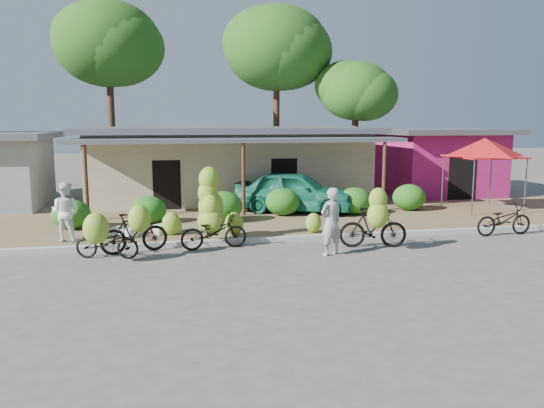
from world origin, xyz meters
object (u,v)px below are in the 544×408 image
at_px(bike_far_left, 105,239).
at_px(sack_near, 167,228).
at_px(bike_left, 135,231).
at_px(bystander, 66,212).
at_px(vendor, 331,222).
at_px(bike_right, 374,223).
at_px(tree_center_right, 273,47).
at_px(tree_near_right, 352,89).
at_px(tree_far_center, 104,42).
at_px(sack_far, 124,232).
at_px(bike_far_right, 504,220).
at_px(teal_van, 295,192).
at_px(red_canopy, 485,147).
at_px(bike_center, 212,217).

xyz_separation_m(bike_far_left, sack_near, (1.63, 2.57, -0.30)).
bearing_deg(bike_left, bystander, 36.78).
height_order(bike_left, vendor, vendor).
height_order(bike_right, bystander, bystander).
distance_m(tree_center_right, bike_left, 18.23).
bearing_deg(tree_near_right, bystander, -138.15).
relative_size(vendor, bystander, 1.06).
xyz_separation_m(tree_far_center, tree_center_right, (9.00, 0.50, 0.09)).
xyz_separation_m(tree_center_right, sack_far, (-7.47, -13.48, -7.48)).
bearing_deg(sack_far, tree_center_right, 61.02).
bearing_deg(sack_near, tree_center_right, 64.94).
relative_size(tree_center_right, bike_left, 5.12).
xyz_separation_m(bike_far_left, bike_left, (0.76, 0.54, 0.08)).
height_order(tree_near_right, vendor, tree_near_right).
height_order(bike_far_right, teal_van, teal_van).
relative_size(tree_near_right, bike_far_left, 3.79).
height_order(tree_far_center, red_canopy, tree_far_center).
distance_m(bike_far_left, bike_center, 3.06).
height_order(tree_center_right, bike_center, tree_center_right).
xyz_separation_m(tree_far_center, bike_left, (1.95, -14.74, -7.01)).
distance_m(red_canopy, bike_center, 11.70).
distance_m(tree_far_center, bike_center, 16.41).
distance_m(bike_far_right, sack_far, 11.98).
height_order(tree_far_center, bike_far_right, tree_far_center).
height_order(tree_center_right, sack_near, tree_center_right).
distance_m(tree_far_center, tree_center_right, 9.01).
height_order(bike_far_left, sack_near, bike_far_left).
relative_size(bike_far_left, teal_van, 0.39).
bearing_deg(bystander, sack_near, -150.77).
distance_m(vendor, bystander, 7.78).
distance_m(tree_near_right, bike_right, 15.40).
relative_size(tree_far_center, teal_van, 2.08).
height_order(tree_center_right, sack_far, tree_center_right).
height_order(red_canopy, sack_near, red_canopy).
height_order(bike_far_right, sack_near, bike_far_right).
xyz_separation_m(tree_far_center, bike_far_right, (13.39, -14.69, -7.15)).
height_order(red_canopy, vendor, red_canopy).
distance_m(bike_right, bystander, 9.01).
bearing_deg(red_canopy, bystander, -170.99).
bearing_deg(sack_near, bystander, -169.90).
bearing_deg(bike_far_left, red_canopy, -55.65).
height_order(bike_far_left, vendor, vendor).
bearing_deg(bike_far_right, sack_far, 79.52).
distance_m(bike_right, teal_van, 5.91).
bearing_deg(bystander, tree_near_right, -119.02).
height_order(bike_left, bike_right, bike_right).
bearing_deg(bike_left, teal_van, -65.74).
bearing_deg(bike_far_left, vendor, -79.87).
relative_size(tree_near_right, bike_far_right, 3.51).
xyz_separation_m(sack_far, bystander, (-1.63, -0.25, 0.73)).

